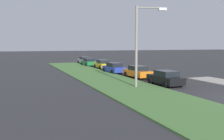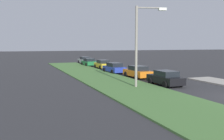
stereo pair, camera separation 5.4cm
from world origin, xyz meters
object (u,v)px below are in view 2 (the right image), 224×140
(parked_car_green, at_px, (89,62))
(parked_car_blue, at_px, (114,68))
(parked_car_silver, at_px, (84,60))
(parked_car_black, at_px, (165,78))
(parked_car_orange, at_px, (138,72))
(streetlight, at_px, (140,41))
(parked_car_yellow, at_px, (103,64))

(parked_car_green, bearing_deg, parked_car_blue, 178.43)
(parked_car_silver, bearing_deg, parked_car_green, 171.77)
(parked_car_black, xyz_separation_m, parked_car_orange, (6.03, -0.07, 0.00))
(parked_car_blue, bearing_deg, parked_car_silver, -5.65)
(parked_car_green, distance_m, streetlight, 25.39)
(parked_car_yellow, bearing_deg, streetlight, 171.30)
(parked_car_blue, relative_size, streetlight, 0.59)
(parked_car_orange, bearing_deg, parked_car_black, 176.47)
(parked_car_blue, bearing_deg, parked_car_green, -3.27)
(streetlight, bearing_deg, parked_car_orange, -26.26)
(parked_car_black, bearing_deg, parked_car_yellow, 0.52)
(parked_car_black, distance_m, parked_car_silver, 30.51)
(parked_car_black, bearing_deg, streetlight, 98.35)
(parked_car_black, relative_size, parked_car_blue, 0.98)
(parked_car_green, xyz_separation_m, parked_car_silver, (5.93, -0.78, 0.00))
(parked_car_black, distance_m, streetlight, 4.83)
(parked_car_orange, relative_size, parked_car_blue, 1.00)
(parked_car_green, relative_size, parked_car_silver, 1.01)
(parked_car_orange, height_order, parked_car_yellow, same)
(parked_car_orange, height_order, parked_car_silver, same)
(parked_car_silver, bearing_deg, parked_car_yellow, 178.77)
(parked_car_orange, bearing_deg, parked_car_blue, 4.51)
(parked_car_black, relative_size, parked_car_orange, 0.98)
(parked_car_green, height_order, streetlight, streetlight)
(parked_car_orange, bearing_deg, parked_car_silver, -2.92)
(parked_car_yellow, height_order, parked_car_silver, same)
(streetlight, bearing_deg, parked_car_green, -5.59)
(parked_car_black, distance_m, parked_car_blue, 11.80)
(parked_car_green, xyz_separation_m, streetlight, (-25.00, 2.45, 3.67))
(parked_car_orange, bearing_deg, parked_car_yellow, -2.55)
(parked_car_black, xyz_separation_m, parked_car_green, (24.58, 0.66, 0.00))
(parked_car_orange, relative_size, parked_car_silver, 1.01)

